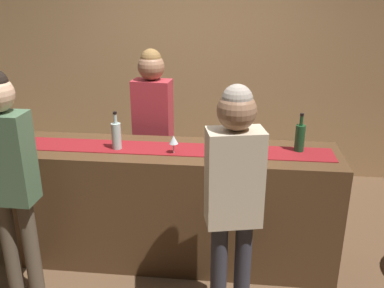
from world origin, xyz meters
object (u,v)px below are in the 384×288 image
wine_glass_near_customer (261,139)px  bartender (153,120)px  customer_browsing (7,166)px  customer_sipping (234,187)px  wine_bottle_green (300,137)px  wine_glass_mid_counter (174,140)px  wine_bottle_clear (116,135)px

wine_glass_near_customer → bartender: bearing=148.7°
customer_browsing → customer_sipping: bearing=-2.2°
wine_bottle_green → wine_glass_near_customer: wine_bottle_green is taller
wine_glass_near_customer → bartender: bartender is taller
customer_sipping → customer_browsing: bearing=164.2°
wine_glass_mid_counter → customer_sipping: bearing=-52.3°
bartender → customer_sipping: 1.47m
wine_bottle_clear → customer_sipping: size_ratio=0.18×
wine_bottle_clear → wine_glass_mid_counter: 0.45m
wine_bottle_green → customer_sipping: bearing=-123.0°
bartender → customer_sipping: bartender is taller
wine_bottle_green → wine_glass_near_customer: bearing=-169.4°
wine_glass_mid_counter → bartender: (-0.29, 0.67, -0.06)m
wine_bottle_green → bartender: bearing=157.3°
customer_sipping → wine_glass_near_customer: bearing=62.0°
wine_bottle_clear → wine_glass_near_customer: (1.10, 0.05, -0.01)m
wine_glass_mid_counter → customer_browsing: (-1.04, -0.51, -0.04)m
wine_glass_near_customer → wine_bottle_green: bearing=10.6°
wine_bottle_green → customer_browsing: bearing=-161.6°
wine_bottle_clear → wine_glass_near_customer: 1.10m
wine_bottle_clear → customer_sipping: 1.12m
wine_bottle_green → wine_glass_near_customer: size_ratio=2.10×
wine_glass_mid_counter → customer_browsing: customer_browsing is taller
wine_bottle_green → customer_browsing: (-1.99, -0.66, -0.04)m
wine_bottle_green → wine_bottle_clear: 1.40m
wine_glass_near_customer → bartender: size_ratio=0.09×
wine_bottle_green → wine_bottle_clear: (-1.40, -0.11, 0.00)m
customer_browsing → wine_bottle_green: bearing=19.3°
wine_glass_mid_counter → customer_sipping: customer_sipping is taller
wine_glass_mid_counter → customer_sipping: 0.76m
wine_glass_near_customer → bartender: (-0.94, 0.57, -0.06)m
wine_glass_near_customer → wine_glass_mid_counter: (-0.65, -0.09, 0.00)m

